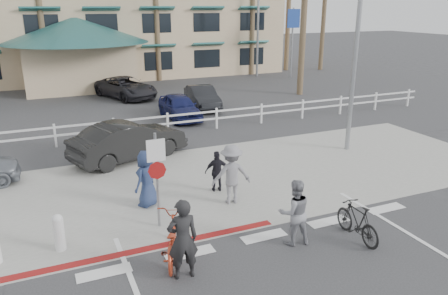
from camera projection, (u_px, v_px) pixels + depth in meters
name	position (u px, v px, depth m)	size (l,w,h in m)	color
ground	(276.00, 248.00, 10.62)	(140.00, 140.00, 0.00)	#333335
sidewalk_plaza	(208.00, 182.00, 14.54)	(22.00, 7.00, 0.01)	gray
cross_street	(173.00, 148.00, 18.03)	(40.00, 5.00, 0.01)	#333335
parking_lot	(126.00, 103.00, 26.30)	(50.00, 16.00, 0.01)	#333335
curb_red	(142.00, 250.00, 10.53)	(7.00, 0.25, 0.02)	maroon
rail_fence	(170.00, 123.00, 19.80)	(29.40, 0.16, 1.00)	silver
building	(114.00, 4.00, 36.62)	(28.00, 16.00, 11.30)	#D0B58E
sign_post	(157.00, 176.00, 11.21)	(0.50, 0.10, 2.90)	gray
bollard_0	(59.00, 232.00, 10.40)	(0.26, 0.26, 0.95)	silver
streetlight_0	(357.00, 36.00, 16.46)	(0.60, 2.00, 9.00)	gray
streetlight_1	(258.00, 16.00, 34.58)	(0.60, 2.00, 9.50)	gray
info_sign	(292.00, 42.00, 34.21)	(1.20, 0.16, 5.60)	navy
bike_red	(171.00, 238.00, 10.06)	(0.70, 2.00, 1.05)	#9C2E18
rider_red	(183.00, 239.00, 9.23)	(0.67, 0.44, 1.84)	black
bike_black	(357.00, 221.00, 10.90)	(0.46, 1.62, 0.97)	black
rider_black	(294.00, 212.00, 10.60)	(0.82, 0.64, 1.69)	gray
pedestrian_a	(231.00, 174.00, 12.79)	(1.17, 0.67, 1.81)	gray
pedestrian_child	(217.00, 171.00, 13.67)	(0.78, 0.32, 1.33)	black
pedestrian_b	(147.00, 179.00, 12.62)	(0.83, 0.54, 1.70)	navy
car_white_sedan	(129.00, 141.00, 16.52)	(1.55, 4.45, 1.47)	black
lot_car_2	(180.00, 107.00, 22.44)	(1.50, 3.73, 1.27)	#151A4D
lot_car_3	(202.00, 97.00, 24.69)	(1.33, 3.81, 1.26)	black
lot_car_5	(126.00, 88.00, 27.47)	(2.17, 4.71, 1.31)	black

